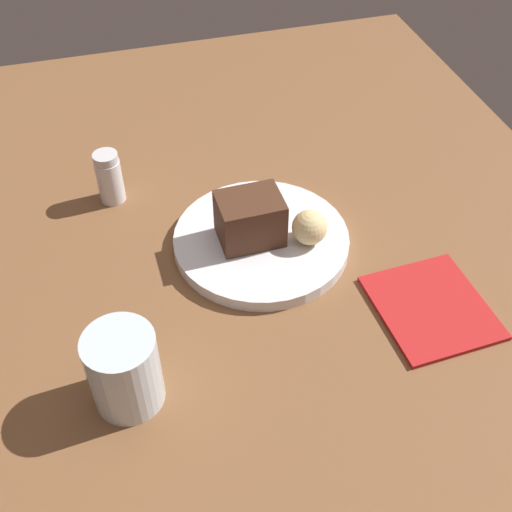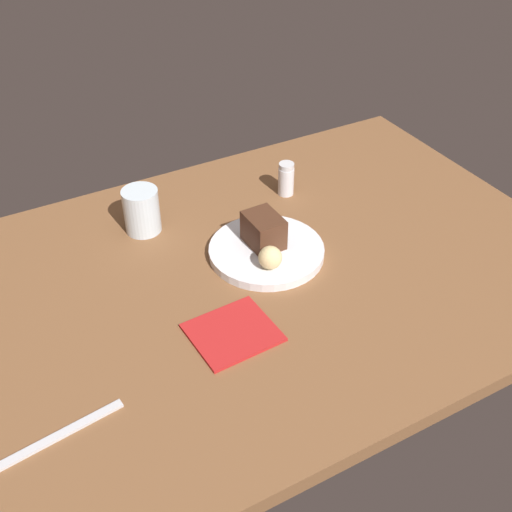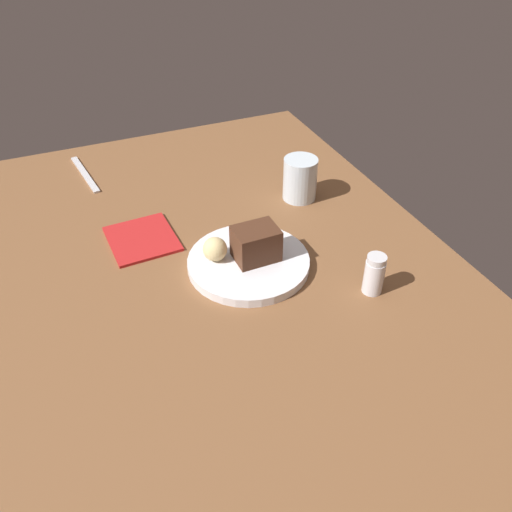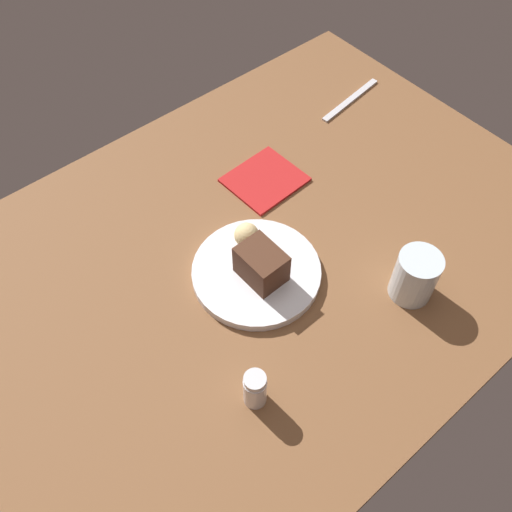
{
  "view_description": "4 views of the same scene",
  "coord_description": "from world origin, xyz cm",
  "px_view_note": "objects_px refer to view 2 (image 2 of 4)",
  "views": [
    {
      "loc": [
        55.0,
        -20.72,
        61.37
      ],
      "look_at": [
        3.26,
        -5.96,
        7.2
      ],
      "focal_mm": 45.16,
      "sensor_mm": 36.0,
      "label": 1
    },
    {
      "loc": [
        47.45,
        82.35,
        80.32
      ],
      "look_at": [
        2.97,
        1.87,
        8.4
      ],
      "focal_mm": 45.01,
      "sensor_mm": 36.0,
      "label": 2
    },
    {
      "loc": [
        -73.13,
        25.0,
        65.09
      ],
      "look_at": [
        -5.89,
        -3.66,
        7.88
      ],
      "focal_mm": 37.09,
      "sensor_mm": 36.0,
      "label": 3
    },
    {
      "loc": [
        -37.6,
        -45.47,
        84.4
      ],
      "look_at": [
        -1.78,
        -2.78,
        7.18
      ],
      "focal_mm": 39.03,
      "sensor_mm": 36.0,
      "label": 4
    }
  ],
  "objects_px": {
    "bread_roll": "(269,258)",
    "butter_knife": "(62,434)",
    "water_glass": "(142,211)",
    "dessert_plate": "(266,251)",
    "chocolate_cake_slice": "(264,230)",
    "salt_shaker": "(286,179)",
    "folded_napkin": "(233,332)"
  },
  "relations": [
    {
      "from": "bread_roll",
      "to": "butter_knife",
      "type": "distance_m",
      "value": 0.47
    },
    {
      "from": "water_glass",
      "to": "butter_knife",
      "type": "relative_size",
      "value": 0.49
    },
    {
      "from": "dessert_plate",
      "to": "chocolate_cake_slice",
      "type": "bearing_deg",
      "value": -95.1
    },
    {
      "from": "chocolate_cake_slice",
      "to": "dessert_plate",
      "type": "bearing_deg",
      "value": 84.9
    },
    {
      "from": "bread_roll",
      "to": "water_glass",
      "type": "xyz_separation_m",
      "value": [
        0.15,
        -0.25,
        0.01
      ]
    },
    {
      "from": "bread_roll",
      "to": "salt_shaker",
      "type": "height_order",
      "value": "salt_shaker"
    },
    {
      "from": "water_glass",
      "to": "salt_shaker",
      "type": "bearing_deg",
      "value": 176.04
    },
    {
      "from": "bread_roll",
      "to": "water_glass",
      "type": "bearing_deg",
      "value": -58.8
    },
    {
      "from": "chocolate_cake_slice",
      "to": "butter_knife",
      "type": "xyz_separation_m",
      "value": [
        0.47,
        0.24,
        -0.05
      ]
    },
    {
      "from": "water_glass",
      "to": "butter_knife",
      "type": "distance_m",
      "value": 0.51
    },
    {
      "from": "chocolate_cake_slice",
      "to": "butter_knife",
      "type": "distance_m",
      "value": 0.53
    },
    {
      "from": "dessert_plate",
      "to": "bread_roll",
      "type": "xyz_separation_m",
      "value": [
        0.03,
        0.06,
        0.03
      ]
    },
    {
      "from": "water_glass",
      "to": "folded_napkin",
      "type": "bearing_deg",
      "value": 93.42
    },
    {
      "from": "butter_knife",
      "to": "chocolate_cake_slice",
      "type": "bearing_deg",
      "value": -160.43
    },
    {
      "from": "chocolate_cake_slice",
      "to": "butter_knife",
      "type": "relative_size",
      "value": 0.42
    },
    {
      "from": "bread_roll",
      "to": "dessert_plate",
      "type": "bearing_deg",
      "value": -116.44
    },
    {
      "from": "chocolate_cake_slice",
      "to": "salt_shaker",
      "type": "bearing_deg",
      "value": -132.76
    },
    {
      "from": "bread_roll",
      "to": "salt_shaker",
      "type": "xyz_separation_m",
      "value": [
        -0.18,
        -0.23,
        -0.0
      ]
    },
    {
      "from": "salt_shaker",
      "to": "folded_napkin",
      "type": "distance_m",
      "value": 0.46
    },
    {
      "from": "folded_napkin",
      "to": "salt_shaker",
      "type": "bearing_deg",
      "value": -132.38
    },
    {
      "from": "salt_shaker",
      "to": "bread_roll",
      "type": "bearing_deg",
      "value": 52.47
    },
    {
      "from": "chocolate_cake_slice",
      "to": "bread_roll",
      "type": "bearing_deg",
      "value": 67.51
    },
    {
      "from": "dessert_plate",
      "to": "butter_knife",
      "type": "relative_size",
      "value": 1.19
    },
    {
      "from": "salt_shaker",
      "to": "butter_knife",
      "type": "bearing_deg",
      "value": 32.96
    },
    {
      "from": "chocolate_cake_slice",
      "to": "folded_napkin",
      "type": "bearing_deg",
      "value": 47.97
    },
    {
      "from": "dessert_plate",
      "to": "folded_napkin",
      "type": "bearing_deg",
      "value": 45.79
    },
    {
      "from": "chocolate_cake_slice",
      "to": "water_glass",
      "type": "xyz_separation_m",
      "value": [
        0.18,
        -0.18,
        -0.0
      ]
    },
    {
      "from": "dessert_plate",
      "to": "bread_roll",
      "type": "bearing_deg",
      "value": 63.56
    },
    {
      "from": "dessert_plate",
      "to": "bread_roll",
      "type": "distance_m",
      "value": 0.07
    },
    {
      "from": "dessert_plate",
      "to": "folded_napkin",
      "type": "distance_m",
      "value": 0.23
    },
    {
      "from": "salt_shaker",
      "to": "chocolate_cake_slice",
      "type": "bearing_deg",
      "value": 47.24
    },
    {
      "from": "salt_shaker",
      "to": "folded_napkin",
      "type": "relative_size",
      "value": 0.54
    }
  ]
}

